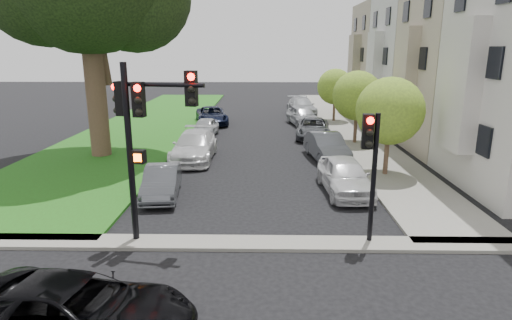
{
  "coord_description": "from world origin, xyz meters",
  "views": [
    {
      "loc": [
        0.28,
        -10.39,
        6.02
      ],
      "look_at": [
        0.0,
        5.0,
        2.0
      ],
      "focal_mm": 30.0,
      "sensor_mm": 36.0,
      "label": 1
    }
  ],
  "objects_px": {
    "car_parked_2": "(313,128)",
    "car_parked_5": "(162,182)",
    "small_tree_c": "(335,87)",
    "car_parked_3": "(303,116)",
    "car_parked_4": "(301,106)",
    "small_tree_b": "(357,96)",
    "car_parked_6": "(194,146)",
    "car_parked_7": "(205,127)",
    "small_tree_a": "(390,111)",
    "car_cross_near": "(76,313)",
    "traffic_signal_main": "(143,122)",
    "car_parked_1": "(327,147)",
    "car_parked_8": "(212,115)",
    "car_parked_0": "(345,176)",
    "traffic_signal_secondary": "(371,155)"
  },
  "relations": [
    {
      "from": "car_parked_2",
      "to": "car_parked_5",
      "type": "height_order",
      "value": "car_parked_2"
    },
    {
      "from": "small_tree_c",
      "to": "car_parked_3",
      "type": "distance_m",
      "value": 3.89
    },
    {
      "from": "car_parked_3",
      "to": "car_parked_4",
      "type": "height_order",
      "value": "car_parked_4"
    },
    {
      "from": "small_tree_b",
      "to": "car_parked_6",
      "type": "relative_size",
      "value": 0.87
    },
    {
      "from": "small_tree_b",
      "to": "car_parked_7",
      "type": "bearing_deg",
      "value": 167.3
    },
    {
      "from": "car_parked_3",
      "to": "small_tree_a",
      "type": "bearing_deg",
      "value": -90.5
    },
    {
      "from": "car_cross_near",
      "to": "car_parked_4",
      "type": "height_order",
      "value": "car_parked_4"
    },
    {
      "from": "small_tree_a",
      "to": "car_parked_5",
      "type": "bearing_deg",
      "value": -162.74
    },
    {
      "from": "traffic_signal_main",
      "to": "car_parked_4",
      "type": "bearing_deg",
      "value": 75.29
    },
    {
      "from": "small_tree_a",
      "to": "car_parked_1",
      "type": "height_order",
      "value": "small_tree_a"
    },
    {
      "from": "car_parked_5",
      "to": "car_parked_8",
      "type": "bearing_deg",
      "value": 83.37
    },
    {
      "from": "small_tree_b",
      "to": "traffic_signal_main",
      "type": "height_order",
      "value": "traffic_signal_main"
    },
    {
      "from": "car_parked_6",
      "to": "car_cross_near",
      "type": "bearing_deg",
      "value": -90.2
    },
    {
      "from": "small_tree_b",
      "to": "small_tree_c",
      "type": "xyz_separation_m",
      "value": [
        0.0,
        8.64,
        -0.18
      ]
    },
    {
      "from": "small_tree_c",
      "to": "car_parked_6",
      "type": "relative_size",
      "value": 0.82
    },
    {
      "from": "car_parked_2",
      "to": "car_parked_4",
      "type": "relative_size",
      "value": 0.89
    },
    {
      "from": "car_parked_0",
      "to": "car_parked_7",
      "type": "relative_size",
      "value": 1.18
    },
    {
      "from": "traffic_signal_main",
      "to": "car_cross_near",
      "type": "height_order",
      "value": "traffic_signal_main"
    },
    {
      "from": "car_parked_8",
      "to": "car_parked_3",
      "type": "bearing_deg",
      "value": -15.36
    },
    {
      "from": "car_parked_3",
      "to": "car_parked_2",
      "type": "bearing_deg",
      "value": -98.34
    },
    {
      "from": "traffic_signal_main",
      "to": "car_parked_7",
      "type": "bearing_deg",
      "value": 91.6
    },
    {
      "from": "car_parked_3",
      "to": "small_tree_c",
      "type": "bearing_deg",
      "value": 19.54
    },
    {
      "from": "car_cross_near",
      "to": "car_parked_3",
      "type": "distance_m",
      "value": 27.46
    },
    {
      "from": "small_tree_a",
      "to": "car_parked_7",
      "type": "distance_m",
      "value": 14.02
    },
    {
      "from": "car_parked_2",
      "to": "car_parked_1",
      "type": "bearing_deg",
      "value": -83.21
    },
    {
      "from": "car_parked_8",
      "to": "car_parked_0",
      "type": "bearing_deg",
      "value": -77.63
    },
    {
      "from": "car_parked_6",
      "to": "car_parked_4",
      "type": "bearing_deg",
      "value": 66.32
    },
    {
      "from": "traffic_signal_main",
      "to": "car_parked_4",
      "type": "distance_m",
      "value": 28.34
    },
    {
      "from": "traffic_signal_secondary",
      "to": "traffic_signal_main",
      "type": "bearing_deg",
      "value": 179.62
    },
    {
      "from": "small_tree_a",
      "to": "car_parked_7",
      "type": "relative_size",
      "value": 1.25
    },
    {
      "from": "car_parked_6",
      "to": "small_tree_a",
      "type": "bearing_deg",
      "value": -17.02
    },
    {
      "from": "small_tree_a",
      "to": "traffic_signal_secondary",
      "type": "height_order",
      "value": "small_tree_a"
    },
    {
      "from": "car_parked_2",
      "to": "car_parked_7",
      "type": "bearing_deg",
      "value": -176.08
    },
    {
      "from": "traffic_signal_secondary",
      "to": "car_cross_near",
      "type": "distance_m",
      "value": 8.91
    },
    {
      "from": "small_tree_b",
      "to": "car_parked_5",
      "type": "xyz_separation_m",
      "value": [
        -10.16,
        -10.36,
        -2.49
      ]
    },
    {
      "from": "car_parked_5",
      "to": "car_parked_3",
      "type": "bearing_deg",
      "value": 60.25
    },
    {
      "from": "car_parked_4",
      "to": "car_parked_6",
      "type": "relative_size",
      "value": 1.02
    },
    {
      "from": "car_parked_4",
      "to": "car_parked_3",
      "type": "bearing_deg",
      "value": -98.8
    },
    {
      "from": "traffic_signal_main",
      "to": "car_parked_7",
      "type": "relative_size",
      "value": 1.48
    },
    {
      "from": "traffic_signal_main",
      "to": "car_parked_6",
      "type": "bearing_deg",
      "value": 91.14
    },
    {
      "from": "small_tree_b",
      "to": "car_parked_2",
      "type": "bearing_deg",
      "value": 141.8
    },
    {
      "from": "small_tree_b",
      "to": "car_parked_6",
      "type": "distance_m",
      "value": 10.89
    },
    {
      "from": "small_tree_a",
      "to": "car_parked_6",
      "type": "bearing_deg",
      "value": 162.99
    },
    {
      "from": "small_tree_c",
      "to": "car_parked_3",
      "type": "relative_size",
      "value": 0.96
    },
    {
      "from": "small_tree_a",
      "to": "traffic_signal_secondary",
      "type": "distance_m",
      "value": 7.97
    },
    {
      "from": "car_cross_near",
      "to": "car_parked_0",
      "type": "height_order",
      "value": "car_parked_0"
    },
    {
      "from": "traffic_signal_secondary",
      "to": "car_parked_1",
      "type": "height_order",
      "value": "traffic_signal_secondary"
    },
    {
      "from": "small_tree_b",
      "to": "car_parked_1",
      "type": "bearing_deg",
      "value": -120.21
    },
    {
      "from": "car_cross_near",
      "to": "car_parked_2",
      "type": "xyz_separation_m",
      "value": [
        7.32,
        21.53,
        -0.02
      ]
    },
    {
      "from": "small_tree_a",
      "to": "traffic_signal_main",
      "type": "xyz_separation_m",
      "value": [
        -9.56,
        -7.46,
        0.72
      ]
    }
  ]
}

